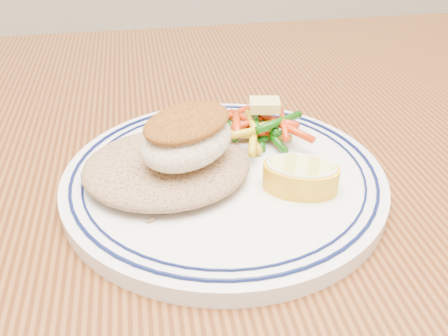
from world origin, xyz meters
TOP-DOWN VIEW (x-y plane):
  - dining_table at (0.00, 0.00)m, footprint 1.50×0.90m
  - plate at (-0.04, -0.04)m, footprint 0.29×0.29m
  - rice_pilaf at (-0.09, -0.04)m, footprint 0.15×0.13m
  - fish_fillet at (-0.08, -0.04)m, footprint 0.11×0.11m
  - vegetable_pile at (-0.00, 0.02)m, footprint 0.10×0.10m
  - butter_pat at (0.01, 0.02)m, footprint 0.03×0.03m
  - lemon_wedge at (0.02, -0.07)m, footprint 0.08×0.08m

SIDE VIEW (x-z plane):
  - dining_table at x=0.00m, z-range 0.28..1.03m
  - plate at x=-0.04m, z-range 0.75..0.77m
  - vegetable_pile at x=0.00m, z-range 0.76..0.79m
  - lemon_wedge at x=0.02m, z-range 0.77..0.79m
  - rice_pilaf at x=-0.09m, z-range 0.77..0.79m
  - butter_pat at x=0.01m, z-range 0.79..0.80m
  - fish_fillet at x=-0.08m, z-range 0.79..0.83m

